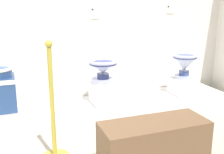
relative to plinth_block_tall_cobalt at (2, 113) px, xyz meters
name	(u,v)px	position (x,y,z in m)	size (l,w,h in m)	color
display_platform	(103,108)	(1.22, 0.00, -0.10)	(3.69, 0.85, 0.10)	white
plinth_block_tall_cobalt	(2,113)	(0.00, 0.00, 0.00)	(0.37, 0.31, 0.09)	white
plinth_block_broad_patterned	(103,93)	(1.24, 0.05, 0.09)	(0.29, 0.40, 0.27)	white
antique_toilet_broad_patterned	(103,69)	(1.24, 0.05, 0.42)	(0.37, 0.37, 0.31)	#B5BCE5
plinth_block_rightmost	(183,86)	(2.44, 0.02, 0.07)	(0.30, 0.35, 0.23)	white
antique_toilet_rightmost	(185,63)	(2.44, 0.02, 0.42)	(0.35, 0.35, 0.35)	#AFB8D9
info_placard_second	(95,13)	(1.27, 0.44, 1.11)	(0.12, 0.01, 0.15)	white
info_placard_third	(171,9)	(2.43, 0.44, 1.15)	(0.13, 0.01, 0.12)	white
stanchion_post_near_left	(53,125)	(0.46, -0.93, 0.18)	(0.26, 0.26, 1.07)	gold
museum_bench	(154,144)	(1.24, -1.32, 0.05)	(0.92, 0.36, 0.40)	brown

